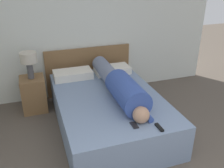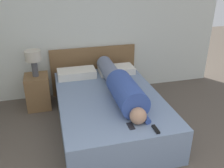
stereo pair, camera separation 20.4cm
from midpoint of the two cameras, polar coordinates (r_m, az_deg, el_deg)
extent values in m
cube|color=silver|center=(4.29, -5.66, 14.12)|extent=(5.04, 0.06, 2.60)
cube|color=#7589A8|center=(3.59, 1.00, -6.16)|extent=(1.39, 2.07, 0.49)
cube|color=brown|center=(4.51, -2.89, 3.15)|extent=(1.51, 0.04, 0.86)
cube|color=brown|center=(4.20, -15.22, -1.70)|extent=(0.37, 0.40, 0.55)
cylinder|color=#4C4C51|center=(4.04, -15.86, 3.44)|extent=(0.09, 0.09, 0.26)
cylinder|color=beige|center=(3.97, -16.21, 6.24)|extent=(0.25, 0.25, 0.16)
sphere|color=tan|center=(2.86, 8.03, -7.26)|extent=(0.20, 0.20, 0.20)
cylinder|color=#334C99|center=(3.18, 5.17, -2.03)|extent=(0.35, 0.76, 0.35)
cylinder|color=slate|center=(3.91, 1.12, 2.64)|extent=(0.25, 0.90, 0.25)
cylinder|color=#334C99|center=(2.97, 9.49, -7.48)|extent=(0.07, 0.22, 0.07)
cube|color=silver|center=(4.07, -6.67, 2.41)|extent=(0.61, 0.33, 0.12)
cube|color=silver|center=(4.21, 2.40, 3.24)|extent=(0.58, 0.33, 0.11)
cube|color=black|center=(2.83, 12.03, -10.11)|extent=(0.04, 0.15, 0.02)
cube|color=black|center=(2.85, 6.38, -9.57)|extent=(0.06, 0.13, 0.01)
camera|label=1|loc=(0.10, -88.19, 0.85)|focal=40.00mm
camera|label=2|loc=(0.10, 91.81, -0.85)|focal=40.00mm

